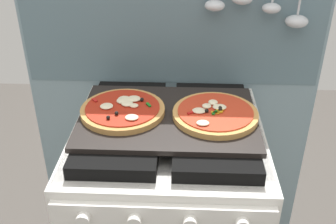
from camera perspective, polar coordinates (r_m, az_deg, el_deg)
name	(u,v)px	position (r m, az deg, el deg)	size (l,w,h in m)	color
kitchen_backsplash	(173,99)	(1.59, 0.69, 1.82)	(1.10, 0.09, 1.55)	#7A939E
baking_tray	(168,117)	(1.25, 0.00, -0.71)	(0.54, 0.38, 0.02)	black
pizza_left	(123,110)	(1.25, -6.35, 0.35)	(0.26, 0.26, 0.03)	#C18947
pizza_right	(215,114)	(1.23, 6.62, -0.23)	(0.26, 0.26, 0.03)	tan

